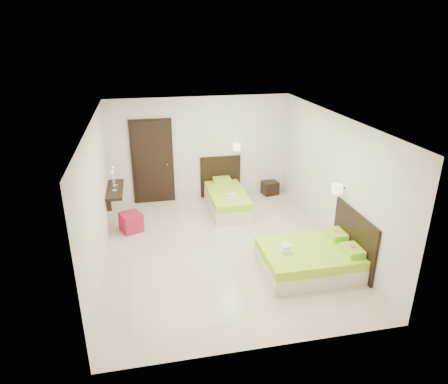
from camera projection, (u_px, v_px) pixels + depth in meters
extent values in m
plane|color=beige|center=(222.00, 249.00, 7.98)|extent=(5.50, 5.50, 0.00)
cube|color=beige|center=(227.00, 203.00, 9.73)|extent=(0.87, 1.74, 0.28)
cube|color=#92C41F|center=(227.00, 195.00, 9.64)|extent=(0.86, 1.72, 0.17)
cube|color=black|center=(220.00, 176.00, 10.34)|extent=(1.04, 0.05, 1.09)
cube|color=#8FD426|center=(222.00, 180.00, 10.18)|extent=(0.44, 0.30, 0.12)
cylinder|color=#EF386A|center=(222.00, 178.00, 10.15)|extent=(0.10, 0.10, 0.00)
cube|color=silver|center=(232.00, 198.00, 9.16)|extent=(0.26, 0.19, 0.07)
cube|color=silver|center=(232.00, 195.00, 9.13)|extent=(0.20, 0.14, 0.07)
cube|color=#F7EECA|center=(237.00, 147.00, 9.97)|extent=(0.16, 0.16, 0.17)
cylinder|color=#2D2116|center=(236.00, 146.00, 10.04)|extent=(0.03, 0.16, 0.03)
cube|color=beige|center=(309.00, 264.00, 7.22)|extent=(1.72, 1.29, 0.28)
cube|color=#92C41F|center=(310.00, 253.00, 7.13)|extent=(1.70, 1.28, 0.17)
cube|color=black|center=(354.00, 240.00, 7.22)|extent=(0.05, 1.46, 1.07)
cube|color=#8FD426|center=(352.00, 250.00, 6.93)|extent=(0.29, 0.43, 0.12)
cylinder|color=#EF386A|center=(353.00, 247.00, 6.90)|extent=(0.10, 0.10, 0.00)
cube|color=#8FD426|center=(336.00, 234.00, 7.47)|extent=(0.29, 0.43, 0.12)
cylinder|color=#EF386A|center=(337.00, 231.00, 7.45)|extent=(0.10, 0.10, 0.00)
cube|color=silver|center=(285.00, 250.00, 7.00)|extent=(0.19, 0.26, 0.07)
cube|color=silver|center=(286.00, 246.00, 6.97)|extent=(0.14, 0.19, 0.07)
cube|color=#F7EECA|center=(337.00, 189.00, 7.39)|extent=(0.15, 0.15, 0.17)
cylinder|color=#2D2116|center=(341.00, 188.00, 7.40)|extent=(0.16, 0.03, 0.03)
cube|color=black|center=(270.00, 188.00, 10.61)|extent=(0.45, 0.41, 0.35)
cube|color=maroon|center=(131.00, 222.00, 8.63)|extent=(0.55, 0.55, 0.41)
cube|color=black|center=(153.00, 162.00, 9.82)|extent=(1.02, 0.06, 2.14)
cube|color=black|center=(153.00, 162.00, 9.79)|extent=(0.88, 0.04, 2.06)
cylinder|color=silver|center=(167.00, 164.00, 9.84)|extent=(0.03, 0.10, 0.03)
cube|color=black|center=(115.00, 190.00, 8.73)|extent=(0.35, 1.20, 0.06)
cube|color=black|center=(109.00, 204.00, 8.36)|extent=(0.10, 0.04, 0.30)
cube|color=black|center=(111.00, 189.00, 9.18)|extent=(0.10, 0.04, 0.30)
cylinder|color=silver|center=(114.00, 190.00, 8.58)|extent=(0.10, 0.10, 0.02)
cylinder|color=silver|center=(114.00, 185.00, 8.54)|extent=(0.02, 0.02, 0.22)
cone|color=silver|center=(113.00, 180.00, 8.49)|extent=(0.07, 0.07, 0.04)
cylinder|color=white|center=(113.00, 175.00, 8.45)|extent=(0.02, 0.02, 0.15)
sphere|color=#FFB23F|center=(112.00, 171.00, 8.42)|extent=(0.02, 0.02, 0.02)
cylinder|color=silver|center=(115.00, 185.00, 8.85)|extent=(0.10, 0.10, 0.02)
cylinder|color=silver|center=(114.00, 180.00, 8.81)|extent=(0.02, 0.02, 0.22)
cone|color=silver|center=(114.00, 175.00, 8.76)|extent=(0.07, 0.07, 0.04)
cylinder|color=white|center=(113.00, 171.00, 8.72)|extent=(0.02, 0.02, 0.15)
sphere|color=#FFB23F|center=(113.00, 167.00, 8.69)|extent=(0.02, 0.02, 0.02)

